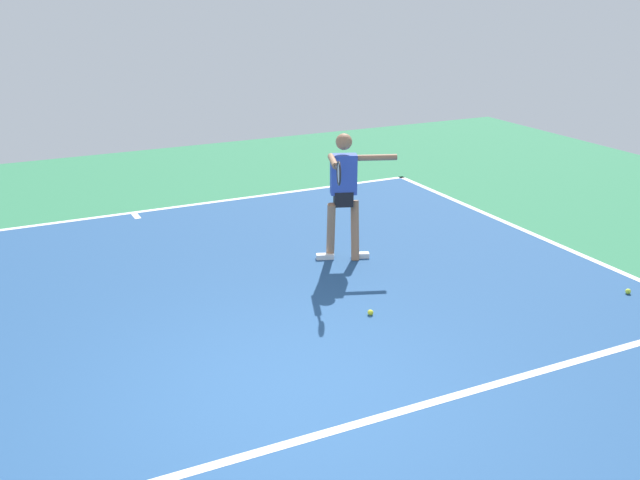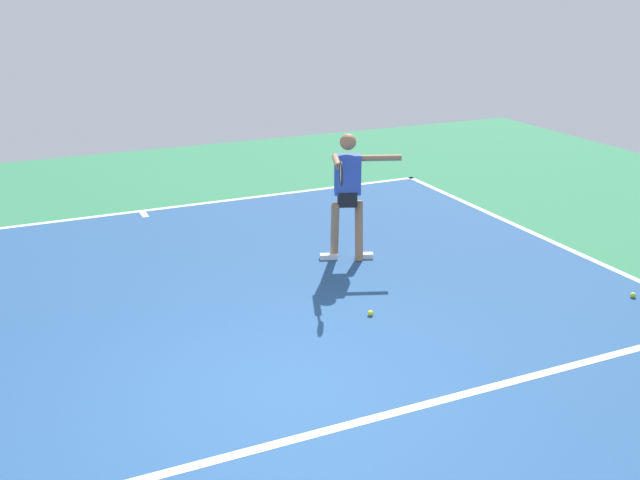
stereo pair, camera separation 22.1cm
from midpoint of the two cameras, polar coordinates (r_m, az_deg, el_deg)
ground_plane at (r=6.75m, az=-2.17°, el=-12.34°), size 21.50×21.50×0.00m
court_surface at (r=6.75m, az=-2.17°, el=-12.32°), size 10.34×12.55×0.00m
court_line_baseline_near at (r=12.27m, az=-13.26°, el=2.22°), size 10.34×0.10×0.01m
court_line_service at (r=6.28m, az=0.04°, el=-15.05°), size 7.75×0.10×0.01m
court_line_centre_mark at (r=12.08m, az=-13.07°, el=1.96°), size 0.10×0.30×0.01m
tennis_player at (r=9.58m, az=2.87°, el=3.99°), size 1.20×1.11×1.73m
tennis_ball_by_baseline at (r=8.29m, az=4.73°, el=-5.72°), size 0.07×0.07×0.07m
tennis_ball_far_corner at (r=9.52m, az=23.88°, el=-3.96°), size 0.07×0.07×0.07m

